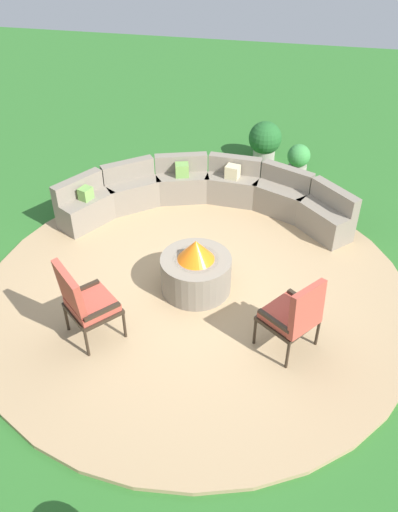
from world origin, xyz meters
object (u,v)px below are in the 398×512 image
Objects in this scene: fire_pit at (196,270)px; curved_stone_bench at (205,195)px; lounge_chair_front_left at (84,301)px; lounge_chair_front_right at (295,314)px; potted_plant_3 at (299,159)px; potted_plant_2 at (265,140)px.

curved_stone_bench is at bearing 97.33° from fire_pit.
lounge_chair_front_right is (2.37, 0.30, -0.03)m from lounge_chair_front_left.
lounge_chair_front_right is at bearing -87.98° from potted_plant_3.
lounge_chair_front_left is 5.15m from potted_plant_3.
potted_plant_2 is (0.49, 4.04, 0.03)m from fire_pit.
potted_plant_2 is (1.56, 5.16, -0.24)m from lounge_chair_front_left.
curved_stone_bench is 3.15m from lounge_chair_front_right.
potted_plant_3 is (2.22, 4.63, -0.30)m from lounge_chair_front_left.
lounge_chair_front_right is (1.55, -2.73, 0.24)m from curved_stone_bench.
potted_plant_3 is at bearing 38.83° from lounge_chair_front_right.
potted_plant_2 is (-0.82, 4.87, -0.20)m from lounge_chair_front_right.
potted_plant_2 is at bearing 114.52° from lounge_chair_front_left.
potted_plant_3 is at bearing 71.85° from fire_pit.
lounge_chair_front_right is at bearing -32.25° from fire_pit.
lounge_chair_front_right is 4.94m from potted_plant_2.
lounge_chair_front_right is at bearing -80.49° from potted_plant_2.
curved_stone_bench is at bearing -108.96° from potted_plant_2.
curved_stone_bench is at bearing -131.06° from potted_plant_3.
fire_pit is 0.92× the size of lounge_chair_front_right.
potted_plant_2 is 1.24× the size of potted_plant_3.
potted_plant_2 is at bearing 83.11° from fire_pit.
lounge_chair_front_left is 1.52× the size of potted_plant_2.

